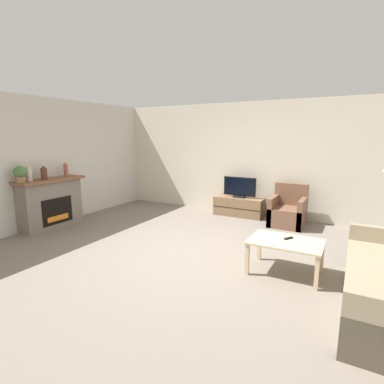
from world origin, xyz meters
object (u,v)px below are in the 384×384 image
at_px(fireplace, 51,203).
at_px(potted_plant, 20,173).
at_px(mantel_vase_centre_left, 44,173).
at_px(remote, 289,238).
at_px(coffee_table, 286,245).
at_px(mantel_vase_right, 66,170).
at_px(tv, 240,188).
at_px(armchair, 288,212).
at_px(tv_stand, 239,206).
at_px(mantel_vase_left, 29,174).

xyz_separation_m(fireplace, potted_plant, (0.02, -0.59, 0.68)).
relative_size(mantel_vase_centre_left, remote, 1.80).
bearing_deg(remote, coffee_table, -66.66).
height_order(fireplace, mantel_vase_right, mantel_vase_right).
relative_size(coffee_table, remote, 6.57).
relative_size(mantel_vase_centre_left, potted_plant, 0.84).
height_order(mantel_vase_centre_left, tv, mantel_vase_centre_left).
relative_size(tv, coffee_table, 0.81).
bearing_deg(armchair, tv_stand, 168.32).
bearing_deg(mantel_vase_left, mantel_vase_centre_left, 90.00).
bearing_deg(tv_stand, mantel_vase_right, -142.71).
relative_size(armchair, remote, 5.92).
bearing_deg(armchair, mantel_vase_left, -145.50).
bearing_deg(potted_plant, remote, 10.02).
bearing_deg(potted_plant, fireplace, 91.62).
bearing_deg(mantel_vase_left, tv, 45.82).
bearing_deg(fireplace, tv, 41.67).
distance_m(mantel_vase_centre_left, mantel_vase_right, 0.52).
height_order(mantel_vase_left, tv_stand, mantel_vase_left).
relative_size(mantel_vase_left, tv, 0.37).
bearing_deg(mantel_vase_left, armchair, 34.50).
height_order(potted_plant, armchair, potted_plant).
height_order(mantel_vase_left, mantel_vase_centre_left, mantel_vase_left).
relative_size(tv_stand, coffee_table, 1.21).
bearing_deg(tv_stand, armchair, -11.68).
bearing_deg(mantel_vase_centre_left, armchair, 31.58).
bearing_deg(armchair, potted_plant, -143.96).
distance_m(mantel_vase_left, tv_stand, 4.58).
bearing_deg(coffee_table, armchair, 100.55).
xyz_separation_m(mantel_vase_centre_left, remote, (4.78, 0.36, -0.67)).
distance_m(fireplace, tv_stand, 4.22).
height_order(mantel_vase_left, coffee_table, mantel_vase_left).
relative_size(tv_stand, remote, 7.94).
bearing_deg(tv, remote, -56.93).
xyz_separation_m(mantel_vase_right, remote, (4.78, -0.17, -0.69)).
bearing_deg(tv, coffee_table, -58.13).
bearing_deg(mantel_vase_right, tv, 37.27).
bearing_deg(tv, fireplace, -138.33).
xyz_separation_m(fireplace, tv_stand, (3.14, 2.80, -0.30)).
bearing_deg(remote, mantel_vase_centre_left, -143.99).
relative_size(fireplace, remote, 9.39).
distance_m(mantel_vase_left, coffee_table, 4.86).
bearing_deg(mantel_vase_right, armchair, 26.27).
distance_m(armchair, coffee_table, 2.44).
xyz_separation_m(tv, armchair, (1.20, -0.25, -0.39)).
bearing_deg(mantel_vase_right, fireplace, -92.29).
xyz_separation_m(mantel_vase_centre_left, tv, (3.12, 2.90, -0.48)).
bearing_deg(potted_plant, armchair, 36.04).
xyz_separation_m(mantel_vase_right, tv_stand, (3.12, 2.38, -0.95)).
distance_m(mantel_vase_left, remote, 4.88).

